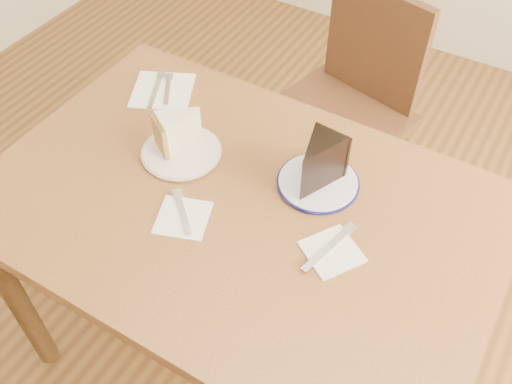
{
  "coord_description": "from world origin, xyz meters",
  "views": [
    {
      "loc": [
        0.48,
        -0.72,
        1.76
      ],
      "look_at": [
        0.04,
        0.01,
        0.8
      ],
      "focal_mm": 40.0,
      "sensor_mm": 36.0,
      "label": 1
    }
  ],
  "objects_px": {
    "chair_far": "(344,109)",
    "plate_navy": "(318,183)",
    "plate_cream": "(182,152)",
    "table": "(239,229)",
    "chocolate_cake": "(316,167)",
    "carrot_cake": "(182,130)"
  },
  "relations": [
    {
      "from": "chair_far",
      "to": "plate_navy",
      "type": "bearing_deg",
      "value": 119.48
    },
    {
      "from": "plate_navy",
      "to": "table",
      "type": "bearing_deg",
      "value": -132.37
    },
    {
      "from": "plate_navy",
      "to": "chocolate_cake",
      "type": "height_order",
      "value": "chocolate_cake"
    },
    {
      "from": "plate_navy",
      "to": "chocolate_cake",
      "type": "xyz_separation_m",
      "value": [
        -0.0,
        -0.01,
        0.06
      ]
    },
    {
      "from": "plate_cream",
      "to": "plate_navy",
      "type": "height_order",
      "value": "same"
    },
    {
      "from": "table",
      "to": "carrot_cake",
      "type": "height_order",
      "value": "carrot_cake"
    },
    {
      "from": "table",
      "to": "chair_far",
      "type": "relative_size",
      "value": 1.37
    },
    {
      "from": "chair_far",
      "to": "chocolate_cake",
      "type": "height_order",
      "value": "same"
    },
    {
      "from": "plate_cream",
      "to": "table",
      "type": "bearing_deg",
      "value": -17.38
    },
    {
      "from": "chair_far",
      "to": "plate_cream",
      "type": "bearing_deg",
      "value": 88.82
    },
    {
      "from": "chair_far",
      "to": "plate_navy",
      "type": "relative_size",
      "value": 4.64
    },
    {
      "from": "chair_far",
      "to": "plate_navy",
      "type": "distance_m",
      "value": 0.67
    },
    {
      "from": "plate_cream",
      "to": "chair_far",
      "type": "bearing_deg",
      "value": 75.62
    },
    {
      "from": "plate_navy",
      "to": "carrot_cake",
      "type": "bearing_deg",
      "value": -170.58
    },
    {
      "from": "carrot_cake",
      "to": "chocolate_cake",
      "type": "height_order",
      "value": "chocolate_cake"
    },
    {
      "from": "plate_cream",
      "to": "plate_navy",
      "type": "relative_size",
      "value": 1.02
    },
    {
      "from": "plate_cream",
      "to": "plate_navy",
      "type": "bearing_deg",
      "value": 13.49
    },
    {
      "from": "plate_navy",
      "to": "carrot_cake",
      "type": "relative_size",
      "value": 1.81
    },
    {
      "from": "table",
      "to": "plate_cream",
      "type": "xyz_separation_m",
      "value": [
        -0.21,
        0.06,
        0.1
      ]
    },
    {
      "from": "table",
      "to": "carrot_cake",
      "type": "distance_m",
      "value": 0.28
    },
    {
      "from": "plate_cream",
      "to": "carrot_cake",
      "type": "height_order",
      "value": "carrot_cake"
    },
    {
      "from": "table",
      "to": "plate_cream",
      "type": "distance_m",
      "value": 0.24
    }
  ]
}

